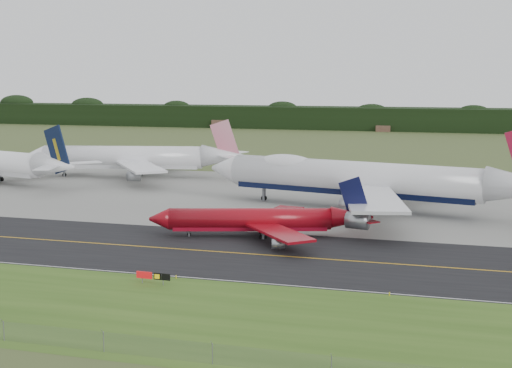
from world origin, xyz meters
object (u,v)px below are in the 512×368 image
at_px(jet_star_tail, 135,158).
at_px(taxiway_sign, 153,276).
at_px(jet_ba_747, 364,179).
at_px(jet_red_737, 263,220).

distance_m(jet_star_tail, taxiway_sign, 107.57).
xyz_separation_m(jet_ba_747, jet_star_tail, (-68.97, 32.49, -1.14)).
bearing_deg(jet_ba_747, jet_red_737, -114.97).
distance_m(jet_ba_747, taxiway_sign, 67.35).
bearing_deg(taxiway_sign, jet_star_tail, 116.46).
height_order(jet_red_737, taxiway_sign, jet_red_737).
height_order(jet_star_tail, taxiway_sign, jet_star_tail).
bearing_deg(taxiway_sign, jet_ba_747, 71.70).
bearing_deg(jet_red_737, jet_star_tail, 130.86).
relative_size(jet_ba_747, jet_star_tail, 1.24).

